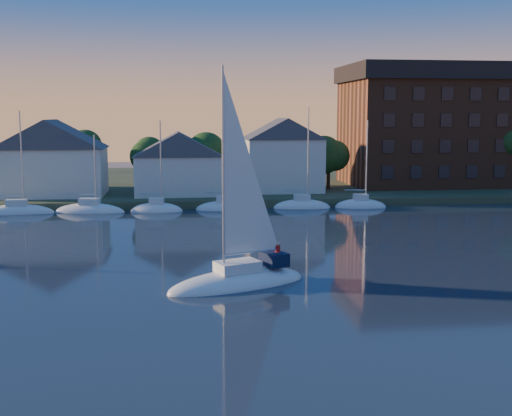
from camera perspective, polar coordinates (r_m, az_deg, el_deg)
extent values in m
plane|color=black|center=(29.37, 6.32, -14.27)|extent=(260.00, 260.00, 0.00)
cube|color=#303A21|center=(102.16, -3.56, 1.97)|extent=(160.00, 50.00, 2.00)
cube|color=brown|center=(79.40, -2.48, 0.15)|extent=(120.00, 3.00, 1.00)
cube|color=silver|center=(86.05, -17.62, 3.08)|extent=(13.00, 9.00, 6.00)
cube|color=silver|center=(83.70, -6.88, 2.93)|extent=(11.00, 8.00, 5.00)
cube|color=silver|center=(86.82, 2.39, 3.84)|extent=(10.00, 8.00, 7.00)
cube|color=brown|center=(99.95, 16.77, 6.38)|extent=(30.00, 16.00, 15.00)
cube|color=black|center=(100.09, 16.98, 11.36)|extent=(31.00, 17.00, 2.40)
cylinder|color=#382519|center=(91.83, -19.49, 2.52)|extent=(0.50, 0.50, 3.50)
sphere|color=#183513|center=(91.53, -19.63, 5.29)|extent=(5.40, 5.40, 5.40)
cylinder|color=#382519|center=(90.47, -14.53, 2.65)|extent=(0.50, 0.50, 3.50)
sphere|color=#183513|center=(90.16, -14.64, 5.46)|extent=(5.40, 5.40, 5.40)
cylinder|color=#382519|center=(89.81, -9.46, 2.76)|extent=(0.50, 0.50, 3.50)
sphere|color=#183513|center=(89.49, -9.53, 5.60)|extent=(5.40, 5.40, 5.40)
cylinder|color=#382519|center=(89.85, -4.35, 2.85)|extent=(0.50, 0.50, 3.50)
sphere|color=#183513|center=(89.54, -4.38, 5.69)|extent=(5.40, 5.40, 5.40)
cylinder|color=#382519|center=(90.60, 0.72, 2.92)|extent=(0.50, 0.50, 3.50)
sphere|color=#183513|center=(90.30, 0.72, 5.73)|extent=(5.40, 5.40, 5.40)
cylinder|color=#382519|center=(92.05, 5.66, 2.97)|extent=(0.50, 0.50, 3.50)
sphere|color=#183513|center=(91.75, 5.70, 5.73)|extent=(5.40, 5.40, 5.40)
cylinder|color=#382519|center=(94.16, 10.42, 2.99)|extent=(0.50, 0.50, 3.50)
sphere|color=#183513|center=(93.86, 10.49, 5.69)|extent=(5.40, 5.40, 5.40)
cylinder|color=#382519|center=(96.88, 14.94, 2.99)|extent=(0.50, 0.50, 3.50)
sphere|color=#183513|center=(96.59, 15.04, 5.62)|extent=(5.40, 5.40, 5.40)
cylinder|color=#382519|center=(100.17, 19.19, 2.98)|extent=(0.50, 0.50, 3.50)
sphere|color=#183513|center=(99.89, 19.31, 5.52)|extent=(5.40, 5.40, 5.40)
ellipsoid|color=white|center=(78.15, -20.10, -0.48)|extent=(7.50, 2.40, 2.20)
cube|color=silver|center=(77.98, -20.15, 0.46)|extent=(2.10, 1.32, 0.70)
cylinder|color=#A5A8AD|center=(77.35, -19.78, 3.89)|extent=(0.16, 0.16, 10.00)
cylinder|color=#A5A8AD|center=(78.06, -20.77, 1.07)|extent=(3.15, 0.12, 0.12)
ellipsoid|color=white|center=(76.76, -14.28, -0.38)|extent=(7.50, 2.40, 2.20)
cube|color=silver|center=(76.58, -14.31, 0.58)|extent=(2.10, 1.32, 0.70)
cylinder|color=#A5A8AD|center=(76.02, -13.87, 4.07)|extent=(0.16, 0.16, 10.00)
cylinder|color=#A5A8AD|center=(76.58, -14.95, 1.20)|extent=(3.15, 0.12, 0.12)
ellipsoid|color=white|center=(76.18, -8.29, -0.27)|extent=(7.50, 2.40, 2.20)
cube|color=silver|center=(76.00, -8.32, 0.69)|extent=(2.10, 1.32, 0.70)
cylinder|color=#A5A8AD|center=(75.52, -7.82, 4.20)|extent=(0.16, 0.16, 10.00)
cylinder|color=#A5A8AD|center=(75.92, -8.95, 1.32)|extent=(3.15, 0.12, 0.12)
ellipsoid|color=white|center=(76.45, -2.29, -0.16)|extent=(7.50, 2.40, 2.20)
cube|color=silver|center=(76.27, -2.30, 0.80)|extent=(2.10, 1.32, 0.70)
cylinder|color=#A5A8AD|center=(75.87, -1.75, 4.30)|extent=(0.16, 0.16, 10.00)
cylinder|color=#A5A8AD|center=(76.09, -2.92, 1.43)|extent=(3.15, 0.12, 0.12)
ellipsoid|color=white|center=(77.54, 3.61, -0.05)|extent=(7.50, 2.40, 2.20)
cube|color=silver|center=(77.36, 3.62, 0.90)|extent=(2.10, 1.32, 0.70)
cylinder|color=#A5A8AD|center=(77.05, 4.20, 4.34)|extent=(0.16, 0.16, 10.00)
cylinder|color=#A5A8AD|center=(77.11, 3.02, 1.52)|extent=(3.15, 0.12, 0.12)
ellipsoid|color=white|center=(79.43, 9.29, 0.05)|extent=(7.50, 2.40, 2.20)
cube|color=silver|center=(79.25, 9.31, 0.98)|extent=(2.10, 1.32, 0.70)
cylinder|color=#A5A8AD|center=(79.02, 9.91, 4.34)|extent=(0.16, 0.16, 10.00)
cylinder|color=#A5A8AD|center=(78.92, 8.75, 1.59)|extent=(3.15, 0.12, 0.12)
ellipsoid|color=white|center=(42.91, -1.65, -6.90)|extent=(10.52, 6.78, 2.20)
cube|color=silver|center=(42.59, -1.66, -5.21)|extent=(3.27, 2.71, 0.70)
cylinder|color=#A5A8AD|center=(41.11, -2.93, 3.26)|extent=(0.16, 0.16, 13.38)
cylinder|color=#A5A8AD|center=(42.91, -0.35, -3.94)|extent=(3.95, 1.70, 0.12)
cube|color=black|center=(43.88, 1.60, -4.54)|extent=(2.03, 2.33, 0.90)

